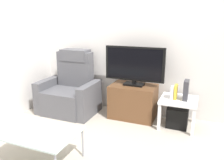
% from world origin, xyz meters
% --- Properties ---
extents(ground_plane, '(6.40, 6.40, 0.00)m').
position_xyz_m(ground_plane, '(0.00, 0.00, 0.00)').
color(ground_plane, '#B2A899').
extents(wall_back, '(6.40, 0.06, 2.60)m').
position_xyz_m(wall_back, '(0.00, 1.13, 1.30)').
color(wall_back, silver).
rests_on(wall_back, ground).
extents(wall_side, '(0.06, 4.48, 2.60)m').
position_xyz_m(wall_side, '(-1.88, 0.00, 1.30)').
color(wall_side, silver).
rests_on(wall_side, ground).
extents(tv_stand, '(0.74, 0.49, 0.55)m').
position_xyz_m(tv_stand, '(-0.01, 0.82, 0.28)').
color(tv_stand, brown).
rests_on(tv_stand, ground).
extents(television, '(0.98, 0.20, 0.63)m').
position_xyz_m(television, '(-0.01, 0.84, 0.89)').
color(television, black).
rests_on(television, tv_stand).
extents(recliner_armchair, '(0.98, 0.78, 1.08)m').
position_xyz_m(recliner_armchair, '(-1.13, 0.67, 0.37)').
color(recliner_armchair, '#515156').
rests_on(recliner_armchair, ground).
extents(side_table, '(0.54, 0.54, 0.44)m').
position_xyz_m(side_table, '(0.72, 0.75, 0.37)').
color(side_table, white).
rests_on(side_table, ground).
extents(subwoofer_box, '(0.31, 0.31, 0.31)m').
position_xyz_m(subwoofer_box, '(0.72, 0.75, 0.15)').
color(subwoofer_box, black).
rests_on(subwoofer_box, ground).
extents(book_leftmost, '(0.04, 0.14, 0.19)m').
position_xyz_m(book_leftmost, '(0.62, 0.73, 0.54)').
color(book_leftmost, white).
rests_on(book_leftmost, side_table).
extents(book_middle, '(0.04, 0.13, 0.22)m').
position_xyz_m(book_middle, '(0.67, 0.73, 0.55)').
color(book_middle, gold).
rests_on(book_middle, side_table).
extents(game_console, '(0.07, 0.20, 0.29)m').
position_xyz_m(game_console, '(0.81, 0.76, 0.59)').
color(game_console, '#333338').
rests_on(game_console, side_table).
extents(coffee_table, '(0.90, 0.60, 0.38)m').
position_xyz_m(coffee_table, '(-0.65, -0.78, 0.36)').
color(coffee_table, '#B2C6C1').
rests_on(coffee_table, ground).
extents(cell_phone, '(0.15, 0.16, 0.01)m').
position_xyz_m(cell_phone, '(-0.77, -0.74, 0.39)').
color(cell_phone, '#B7B7BC').
rests_on(cell_phone, coffee_table).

